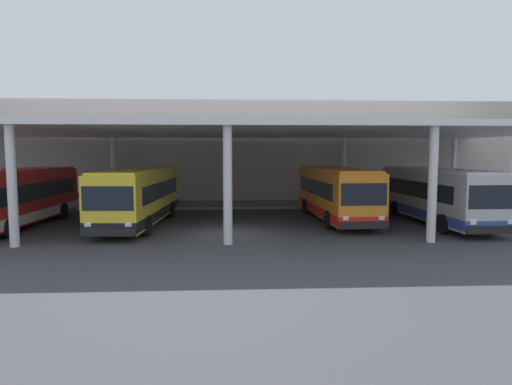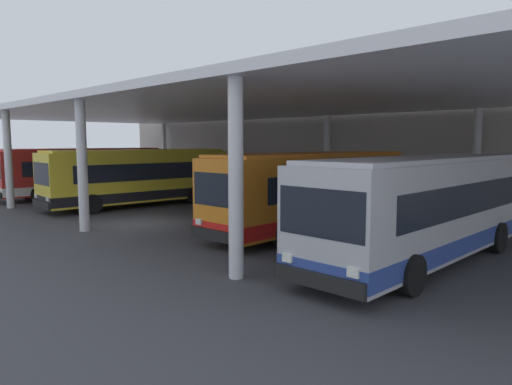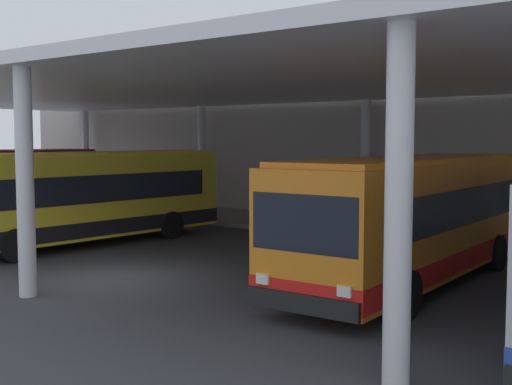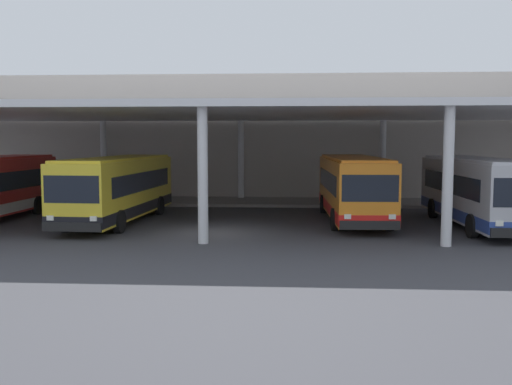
% 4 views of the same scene
% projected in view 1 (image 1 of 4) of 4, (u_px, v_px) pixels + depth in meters
% --- Properties ---
extents(ground_plane, '(200.00, 200.00, 0.00)m').
position_uv_depth(ground_plane, '(229.00, 234.00, 21.80)').
color(ground_plane, '#3D3D42').
extents(platform_kerb, '(42.00, 4.50, 0.18)m').
position_uv_depth(platform_kerb, '(230.00, 204.00, 33.48)').
color(platform_kerb, gray).
rests_on(platform_kerb, ground).
extents(station_building_facade, '(48.00, 1.60, 8.38)m').
position_uv_depth(station_building_facade, '(230.00, 151.00, 36.34)').
color(station_building_facade, '#ADA399').
rests_on(station_building_facade, ground).
extents(canopy_shelter, '(40.00, 17.00, 5.55)m').
position_uv_depth(canopy_shelter, '(229.00, 133.00, 26.79)').
color(canopy_shelter, silver).
rests_on(canopy_shelter, ground).
extents(bus_nearest_bay, '(2.95, 10.60, 3.17)m').
position_uv_depth(bus_nearest_bay, '(17.00, 197.00, 23.73)').
color(bus_nearest_bay, red).
rests_on(bus_nearest_bay, ground).
extents(bus_second_bay, '(3.09, 10.64, 3.17)m').
position_uv_depth(bus_second_bay, '(139.00, 196.00, 24.34)').
color(bus_second_bay, yellow).
rests_on(bus_second_bay, ground).
extents(bus_middle_bay, '(2.95, 10.60, 3.17)m').
position_uv_depth(bus_middle_bay, '(335.00, 193.00, 26.21)').
color(bus_middle_bay, orange).
rests_on(bus_middle_bay, ground).
extents(bus_far_bay, '(2.90, 10.59, 3.17)m').
position_uv_depth(bus_far_bay, '(436.00, 195.00, 24.92)').
color(bus_far_bay, '#B7B7BC').
rests_on(bus_far_bay, ground).
extents(bench_waiting, '(1.80, 0.45, 0.92)m').
position_uv_depth(bench_waiting, '(76.00, 198.00, 32.88)').
color(bench_waiting, '#4C515B').
rests_on(bench_waiting, platform_kerb).
extents(trash_bin, '(0.52, 0.52, 0.98)m').
position_uv_depth(trash_bin, '(102.00, 198.00, 32.62)').
color(trash_bin, maroon).
rests_on(trash_bin, platform_kerb).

